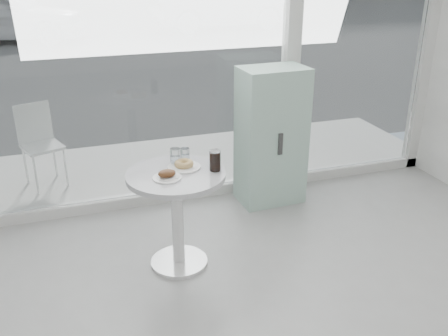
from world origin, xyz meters
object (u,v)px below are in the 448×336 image
object	(u,v)px
patio_chair	(39,139)
water_tumbler_a	(175,157)
cola_glass	(215,161)
car_silver	(222,5)
water_tumbler_b	(185,156)
mint_cabinet	(271,137)
main_table	(177,200)
plate_donut	(184,165)
car_white	(1,14)
plate_fritter	(167,175)

from	to	relation	value
patio_chair	water_tumbler_a	xyz separation A→B (m)	(1.01, -1.65, 0.31)
water_tumbler_a	cola_glass	distance (m)	0.32
patio_chair	water_tumbler_a	size ratio (longest dim) A/B	6.52
car_silver	water_tumbler_b	bearing A→B (deg)	157.21
patio_chair	mint_cabinet	bearing A→B (deg)	-45.33
main_table	plate_donut	xyz separation A→B (m)	(0.08, 0.07, 0.24)
mint_cabinet	water_tumbler_b	world-z (taller)	mint_cabinet
patio_chair	water_tumbler_a	distance (m)	1.96
mint_cabinet	cola_glass	bearing A→B (deg)	-136.44
plate_donut	cola_glass	bearing A→B (deg)	-30.18
car_white	plate_donut	size ratio (longest dim) A/B	17.78
water_tumbler_a	water_tumbler_b	xyz separation A→B (m)	(0.08, 0.03, -0.01)
patio_chair	plate_donut	world-z (taller)	patio_chair
water_tumbler_b	cola_glass	xyz separation A→B (m)	(0.17, -0.23, 0.03)
plate_fritter	water_tumbler_a	xyz separation A→B (m)	(0.11, 0.23, 0.03)
water_tumbler_a	cola_glass	world-z (taller)	cola_glass
water_tumbler_a	water_tumbler_b	world-z (taller)	water_tumbler_a
patio_chair	car_silver	world-z (taller)	car_silver
plate_fritter	main_table	bearing A→B (deg)	44.73
plate_fritter	water_tumbler_b	bearing A→B (deg)	52.92
main_table	cola_glass	world-z (taller)	cola_glass
mint_cabinet	plate_fritter	size ratio (longest dim) A/B	6.34
car_silver	mint_cabinet	bearing A→B (deg)	160.68
mint_cabinet	cola_glass	world-z (taller)	mint_cabinet
plate_donut	water_tumbler_b	xyz separation A→B (m)	(0.04, 0.11, 0.03)
car_silver	plate_fritter	xyz separation A→B (m)	(-4.42, -12.31, 0.07)
car_silver	plate_donut	size ratio (longest dim) A/B	18.15
water_tumbler_b	water_tumbler_a	bearing A→B (deg)	-162.35
plate_fritter	car_silver	bearing A→B (deg)	70.24
car_white	main_table	bearing A→B (deg)	-155.21
plate_fritter	water_tumbler_a	distance (m)	0.26
water_tumbler_b	cola_glass	bearing A→B (deg)	-53.68
main_table	cola_glass	distance (m)	0.41
car_silver	cola_glass	distance (m)	12.93
plate_donut	water_tumbler_a	distance (m)	0.10
mint_cabinet	cola_glass	distance (m)	1.20
main_table	water_tumbler_b	distance (m)	0.34
mint_cabinet	patio_chair	size ratio (longest dim) A/B	1.58
car_silver	water_tumbler_b	size ratio (longest dim) A/B	40.37
patio_chair	car_white	world-z (taller)	car_white
car_white	plate_donut	distance (m)	11.95
plate_fritter	patio_chair	bearing A→B (deg)	115.69
main_table	car_white	distance (m)	12.01
main_table	plate_donut	world-z (taller)	plate_donut
plate_donut	car_white	bearing A→B (deg)	99.98
mint_cabinet	patio_chair	xyz separation A→B (m)	(-2.08, 0.99, -0.13)
mint_cabinet	plate_fritter	distance (m)	1.48
patio_chair	car_silver	distance (m)	11.72
car_silver	cola_glass	bearing A→B (deg)	158.23
car_white	plate_fritter	bearing A→B (deg)	-155.63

